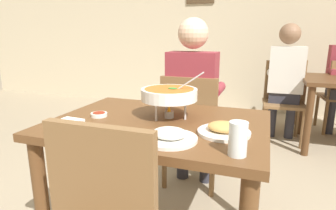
{
  "coord_description": "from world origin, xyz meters",
  "views": [
    {
      "loc": [
        0.52,
        -1.32,
        1.19
      ],
      "look_at": [
        0.0,
        0.15,
        0.8
      ],
      "focal_mm": 30.23,
      "sensor_mm": 36.0,
      "label": 1
    }
  ],
  "objects_px": {
    "chair_diner_main": "(192,126)",
    "appetizer_plate": "(224,130)",
    "rice_plate": "(170,136)",
    "dining_table_main": "(159,143)",
    "chair_bg_middle": "(283,96)",
    "diner_main": "(193,95)",
    "chair_bg_right": "(291,89)",
    "curry_bowl": "(169,94)",
    "drink_glass": "(238,141)",
    "patron_bg_middle": "(286,76)",
    "sauce_dish": "(99,114)"
  },
  "relations": [
    {
      "from": "diner_main",
      "to": "curry_bowl",
      "type": "xyz_separation_m",
      "value": [
        0.03,
        -0.66,
        0.14
      ]
    },
    {
      "from": "appetizer_plate",
      "to": "chair_bg_middle",
      "type": "relative_size",
      "value": 0.27
    },
    {
      "from": "curry_bowl",
      "to": "patron_bg_middle",
      "type": "height_order",
      "value": "patron_bg_middle"
    },
    {
      "from": "dining_table_main",
      "to": "chair_diner_main",
      "type": "relative_size",
      "value": 1.23
    },
    {
      "from": "chair_diner_main",
      "to": "patron_bg_middle",
      "type": "bearing_deg",
      "value": 62.42
    },
    {
      "from": "appetizer_plate",
      "to": "curry_bowl",
      "type": "bearing_deg",
      "value": 153.53
    },
    {
      "from": "appetizer_plate",
      "to": "drink_glass",
      "type": "bearing_deg",
      "value": -69.56
    },
    {
      "from": "dining_table_main",
      "to": "sauce_dish",
      "type": "height_order",
      "value": "sauce_dish"
    },
    {
      "from": "curry_bowl",
      "to": "chair_diner_main",
      "type": "bearing_deg",
      "value": 93.16
    },
    {
      "from": "chair_diner_main",
      "to": "chair_bg_middle",
      "type": "relative_size",
      "value": 1.0
    },
    {
      "from": "diner_main",
      "to": "appetizer_plate",
      "type": "distance_m",
      "value": 0.89
    },
    {
      "from": "curry_bowl",
      "to": "rice_plate",
      "type": "height_order",
      "value": "curry_bowl"
    },
    {
      "from": "curry_bowl",
      "to": "chair_bg_right",
      "type": "distance_m",
      "value": 2.64
    },
    {
      "from": "appetizer_plate",
      "to": "dining_table_main",
      "type": "bearing_deg",
      "value": 166.12
    },
    {
      "from": "appetizer_plate",
      "to": "sauce_dish",
      "type": "xyz_separation_m",
      "value": [
        -0.69,
        0.05,
        -0.01
      ]
    },
    {
      "from": "chair_bg_right",
      "to": "chair_diner_main",
      "type": "bearing_deg",
      "value": -113.82
    },
    {
      "from": "rice_plate",
      "to": "chair_bg_right",
      "type": "distance_m",
      "value": 2.9
    },
    {
      "from": "drink_glass",
      "to": "patron_bg_middle",
      "type": "bearing_deg",
      "value": 83.35
    },
    {
      "from": "sauce_dish",
      "to": "drink_glass",
      "type": "height_order",
      "value": "drink_glass"
    },
    {
      "from": "curry_bowl",
      "to": "diner_main",
      "type": "bearing_deg",
      "value": 93.0
    },
    {
      "from": "chair_diner_main",
      "to": "diner_main",
      "type": "bearing_deg",
      "value": 90.0
    },
    {
      "from": "chair_diner_main",
      "to": "appetizer_plate",
      "type": "height_order",
      "value": "chair_diner_main"
    },
    {
      "from": "patron_bg_middle",
      "to": "chair_bg_middle",
      "type": "bearing_deg",
      "value": 89.31
    },
    {
      "from": "drink_glass",
      "to": "chair_bg_middle",
      "type": "xyz_separation_m",
      "value": [
        0.28,
        2.41,
        -0.3
      ]
    },
    {
      "from": "dining_table_main",
      "to": "chair_bg_middle",
      "type": "bearing_deg",
      "value": 71.3
    },
    {
      "from": "drink_glass",
      "to": "curry_bowl",
      "type": "bearing_deg",
      "value": 136.57
    },
    {
      "from": "chair_bg_middle",
      "to": "chair_diner_main",
      "type": "bearing_deg",
      "value": -116.81
    },
    {
      "from": "appetizer_plate",
      "to": "patron_bg_middle",
      "type": "distance_m",
      "value": 2.18
    },
    {
      "from": "sauce_dish",
      "to": "patron_bg_middle",
      "type": "distance_m",
      "value": 2.34
    },
    {
      "from": "rice_plate",
      "to": "chair_bg_right",
      "type": "relative_size",
      "value": 0.27
    },
    {
      "from": "chair_bg_middle",
      "to": "chair_bg_right",
      "type": "height_order",
      "value": "same"
    },
    {
      "from": "appetizer_plate",
      "to": "chair_bg_middle",
      "type": "distance_m",
      "value": 2.24
    },
    {
      "from": "chair_bg_middle",
      "to": "sauce_dish",
      "type": "bearing_deg",
      "value": -116.2
    },
    {
      "from": "diner_main",
      "to": "patron_bg_middle",
      "type": "bearing_deg",
      "value": 61.84
    },
    {
      "from": "rice_plate",
      "to": "chair_bg_right",
      "type": "bearing_deg",
      "value": 76.47
    },
    {
      "from": "appetizer_plate",
      "to": "chair_bg_middle",
      "type": "bearing_deg",
      "value": 80.7
    },
    {
      "from": "appetizer_plate",
      "to": "sauce_dish",
      "type": "height_order",
      "value": "appetizer_plate"
    },
    {
      "from": "appetizer_plate",
      "to": "rice_plate",
      "type": "bearing_deg",
      "value": -141.82
    },
    {
      "from": "diner_main",
      "to": "chair_bg_right",
      "type": "relative_size",
      "value": 1.46
    },
    {
      "from": "chair_diner_main",
      "to": "chair_bg_middle",
      "type": "height_order",
      "value": "same"
    },
    {
      "from": "dining_table_main",
      "to": "rice_plate",
      "type": "xyz_separation_m",
      "value": [
        0.15,
        -0.25,
        0.14
      ]
    },
    {
      "from": "dining_table_main",
      "to": "diner_main",
      "type": "xyz_separation_m",
      "value": [
        0.0,
        0.73,
        0.12
      ]
    },
    {
      "from": "rice_plate",
      "to": "patron_bg_middle",
      "type": "xyz_separation_m",
      "value": [
        0.56,
        2.31,
        -0.03
      ]
    },
    {
      "from": "chair_bg_middle",
      "to": "appetizer_plate",
      "type": "bearing_deg",
      "value": -99.3
    },
    {
      "from": "appetizer_plate",
      "to": "drink_glass",
      "type": "distance_m",
      "value": 0.24
    },
    {
      "from": "dining_table_main",
      "to": "chair_bg_middle",
      "type": "xyz_separation_m",
      "value": [
        0.71,
        2.11,
        -0.12
      ]
    },
    {
      "from": "chair_diner_main",
      "to": "rice_plate",
      "type": "xyz_separation_m",
      "value": [
        0.15,
        -0.94,
        0.26
      ]
    },
    {
      "from": "sauce_dish",
      "to": "chair_bg_right",
      "type": "xyz_separation_m",
      "value": [
        1.16,
        2.6,
        -0.25
      ]
    },
    {
      "from": "sauce_dish",
      "to": "appetizer_plate",
      "type": "bearing_deg",
      "value": -4.48
    },
    {
      "from": "chair_diner_main",
      "to": "rice_plate",
      "type": "distance_m",
      "value": 0.99
    }
  ]
}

